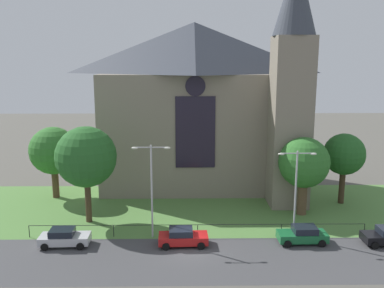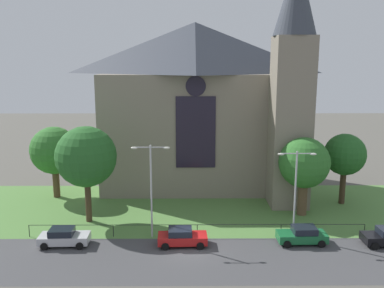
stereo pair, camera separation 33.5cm
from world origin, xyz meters
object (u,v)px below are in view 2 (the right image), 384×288
object	(u,v)px
church_building	(201,104)
tree_left_near	(86,157)
tree_right_far	(345,155)
streetlamp_far	(296,183)
streetlamp_near	(151,180)
parked_car_green	(302,235)
tree_left_far	(54,151)
parked_car_silver	(64,237)
tree_right_near	(304,164)
parked_car_red	(182,237)

from	to	relation	value
church_building	tree_left_near	xyz separation A→B (m)	(-11.36, -12.13, -3.78)
tree_right_far	streetlamp_far	xyz separation A→B (m)	(-7.52, -8.90, -0.45)
streetlamp_near	parked_car_green	xyz separation A→B (m)	(13.12, -1.40, -4.60)
tree_left_far	parked_car_silver	distance (m)	14.59
streetlamp_near	parked_car_green	bearing A→B (deg)	-6.10
tree_left_near	streetlamp_near	xyz separation A→B (m)	(6.54, -3.82, -1.15)
tree_left_near	tree_left_far	bearing A→B (deg)	126.11
tree_right_far	parked_car_green	world-z (taller)	tree_right_far
parked_car_green	church_building	bearing A→B (deg)	-65.87
church_building	streetlamp_far	xyz separation A→B (m)	(7.86, -15.95, -5.24)
tree_left_near	tree_left_far	distance (m)	9.35
tree_right_far	streetlamp_far	size ratio (longest dim) A/B	0.99
tree_right_near	parked_car_red	size ratio (longest dim) A/B	1.89
tree_right_far	tree_left_far	bearing A→B (deg)	175.69
tree_right_far	parked_car_silver	size ratio (longest dim) A/B	1.84
tree_right_near	parked_car_red	bearing A→B (deg)	-149.17
tree_left_far	parked_car_silver	size ratio (longest dim) A/B	1.93
tree_left_far	parked_car_red	world-z (taller)	tree_left_far
church_building	parked_car_silver	xyz separation A→B (m)	(-12.23, -17.64, -9.53)
tree_right_near	tree_left_far	bearing A→B (deg)	167.85
parked_car_red	parked_car_silver	bearing A→B (deg)	177.71
tree_left_near	parked_car_red	bearing A→B (deg)	-31.04
church_building	parked_car_green	size ratio (longest dim) A/B	6.13
parked_car_red	tree_left_far	bearing A→B (deg)	136.44
streetlamp_far	parked_car_silver	distance (m)	20.61
parked_car_red	tree_left_near	bearing A→B (deg)	147.00
tree_right_far	parked_car_red	xyz separation A→B (m)	(-17.49, -10.64, -4.74)
tree_left_near	tree_left_far	xyz separation A→B (m)	(-5.48, 7.51, -1.02)
parked_car_silver	parked_car_green	xyz separation A→B (m)	(20.52, 0.28, 0.00)
streetlamp_far	parked_car_green	world-z (taller)	streetlamp_far
tree_right_far	church_building	bearing A→B (deg)	155.36
tree_left_near	parked_car_silver	world-z (taller)	tree_left_near
tree_right_far	parked_car_red	distance (m)	21.02
tree_right_far	streetlamp_near	world-z (taller)	streetlamp_near
tree_left_near	church_building	bearing A→B (deg)	46.88
parked_car_green	parked_car_red	bearing A→B (deg)	0.47
streetlamp_far	parked_car_silver	world-z (taller)	streetlamp_far
tree_left_far	parked_car_green	size ratio (longest dim) A/B	1.94
tree_left_near	parked_car_red	world-z (taller)	tree_left_near
parked_car_silver	parked_car_green	size ratio (longest dim) A/B	1.00
tree_right_near	streetlamp_near	distance (m)	15.89
tree_left_near	parked_car_silver	distance (m)	8.01
tree_right_far	streetlamp_near	bearing A→B (deg)	-156.23
tree_right_near	tree_left_near	distance (m)	21.53
streetlamp_far	parked_car_silver	xyz separation A→B (m)	(-20.09, -1.68, -4.29)
church_building	parked_car_silver	distance (m)	23.48
tree_left_far	tree_right_near	bearing A→B (deg)	-12.15
parked_car_silver	tree_right_near	bearing A→B (deg)	16.18
church_building	parked_car_green	world-z (taller)	church_building
church_building	tree_left_near	size ratio (longest dim) A/B	2.75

